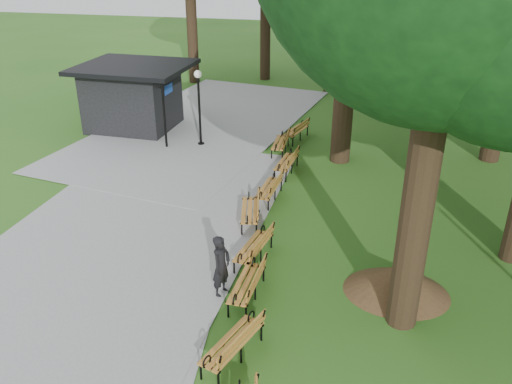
% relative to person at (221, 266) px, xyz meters
% --- Properties ---
extents(ground, '(100.00, 100.00, 0.00)m').
position_rel_person_xyz_m(ground, '(0.24, -1.30, -0.83)').
color(ground, '#2A5F1B').
rests_on(ground, ground).
extents(path, '(12.00, 38.00, 0.06)m').
position_rel_person_xyz_m(path, '(-3.76, 1.70, -0.80)').
color(path, '#959597').
rests_on(path, ground).
extents(person, '(0.55, 0.69, 1.67)m').
position_rel_person_xyz_m(person, '(0.00, 0.00, 0.00)').
color(person, black).
rests_on(person, ground).
extents(kiosk, '(5.01, 4.40, 3.03)m').
position_rel_person_xyz_m(kiosk, '(-7.60, 11.68, 0.68)').
color(kiosk, black).
rests_on(kiosk, ground).
extents(lamp_post, '(0.32, 0.32, 3.26)m').
position_rel_person_xyz_m(lamp_post, '(-3.82, 10.11, 1.50)').
color(lamp_post, black).
rests_on(lamp_post, ground).
extents(dirt_mound, '(2.24, 2.24, 0.77)m').
position_rel_person_xyz_m(dirt_mound, '(4.30, 1.02, -0.45)').
color(dirt_mound, '#47301C').
rests_on(dirt_mound, ground).
extents(bench_2, '(1.24, 2.00, 0.88)m').
position_rel_person_xyz_m(bench_2, '(0.84, -2.16, -0.39)').
color(bench_2, '#BF782C').
rests_on(bench_2, ground).
extents(bench_3, '(0.73, 1.93, 0.88)m').
position_rel_person_xyz_m(bench_3, '(0.65, -0.03, -0.39)').
color(bench_3, '#BF782C').
rests_on(bench_3, ground).
extents(bench_4, '(0.95, 1.98, 0.88)m').
position_rel_person_xyz_m(bench_4, '(0.43, 1.68, -0.39)').
color(bench_4, '#BF782C').
rests_on(bench_4, ground).
extents(bench_5, '(1.01, 1.99, 0.88)m').
position_rel_person_xyz_m(bench_5, '(-0.16, 3.78, -0.39)').
color(bench_5, '#BF782C').
rests_on(bench_5, ground).
extents(bench_6, '(0.80, 1.95, 0.88)m').
position_rel_person_xyz_m(bench_6, '(0.11, 5.49, -0.39)').
color(bench_6, '#BF782C').
rests_on(bench_6, ground).
extents(bench_7, '(0.84, 1.96, 0.88)m').
position_rel_person_xyz_m(bench_7, '(0.30, 7.92, -0.39)').
color(bench_7, '#BF782C').
rests_on(bench_7, ground).
extents(bench_8, '(0.68, 1.91, 0.88)m').
position_rel_person_xyz_m(bench_8, '(-0.30, 9.96, -0.39)').
color(bench_8, '#BF782C').
rests_on(bench_8, ground).
extents(bench_9, '(1.11, 2.00, 0.88)m').
position_rel_person_xyz_m(bench_9, '(0.11, 11.62, -0.39)').
color(bench_9, '#BF782C').
rests_on(bench_9, ground).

